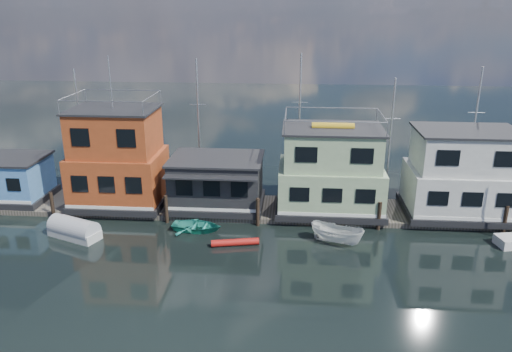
# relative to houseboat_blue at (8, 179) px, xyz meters

# --- Properties ---
(ground) EXTENTS (160.00, 160.00, 0.00)m
(ground) POSITION_rel_houseboat_blue_xyz_m (18.00, -12.00, -2.21)
(ground) COLOR black
(ground) RESTS_ON ground
(dock) EXTENTS (48.00, 5.00, 0.40)m
(dock) POSITION_rel_houseboat_blue_xyz_m (18.00, 0.00, -2.01)
(dock) COLOR #595147
(dock) RESTS_ON ground
(houseboat_blue) EXTENTS (6.40, 4.90, 3.66)m
(houseboat_blue) POSITION_rel_houseboat_blue_xyz_m (0.00, 0.00, 0.00)
(houseboat_blue) COLOR black
(houseboat_blue) RESTS_ON dock
(houseboat_red) EXTENTS (7.40, 5.90, 11.86)m
(houseboat_red) POSITION_rel_houseboat_blue_xyz_m (9.50, 0.00, 1.90)
(houseboat_red) COLOR black
(houseboat_red) RESTS_ON dock
(houseboat_dark) EXTENTS (7.40, 6.10, 4.06)m
(houseboat_dark) POSITION_rel_houseboat_blue_xyz_m (17.50, -0.02, 0.21)
(houseboat_dark) COLOR black
(houseboat_dark) RESTS_ON dock
(houseboat_green) EXTENTS (8.40, 5.90, 7.03)m
(houseboat_green) POSITION_rel_houseboat_blue_xyz_m (26.50, 0.00, 1.34)
(houseboat_green) COLOR black
(houseboat_green) RESTS_ON dock
(houseboat_white) EXTENTS (8.40, 5.90, 6.66)m
(houseboat_white) POSITION_rel_houseboat_blue_xyz_m (36.50, 0.00, 1.33)
(houseboat_white) COLOR black
(houseboat_white) RESTS_ON dock
(pilings) EXTENTS (42.28, 0.28, 2.20)m
(pilings) POSITION_rel_houseboat_blue_xyz_m (17.67, -2.80, -1.11)
(pilings) COLOR #2D2116
(pilings) RESTS_ON ground
(background_masts) EXTENTS (36.40, 0.16, 12.00)m
(background_masts) POSITION_rel_houseboat_blue_xyz_m (22.76, 6.00, 3.35)
(background_masts) COLOR silver
(background_masts) RESTS_ON ground
(dinghy_teal) EXTENTS (3.86, 2.89, 0.76)m
(dinghy_teal) POSITION_rel_houseboat_blue_xyz_m (16.57, -4.07, -1.82)
(dinghy_teal) COLOR teal
(dinghy_teal) RESTS_ON ground
(motorboat) EXTENTS (4.14, 2.96, 1.50)m
(motorboat) POSITION_rel_houseboat_blue_xyz_m (26.74, -5.41, -1.46)
(motorboat) COLOR white
(motorboat) RESTS_ON ground
(red_kayak) EXTENTS (3.34, 1.14, 0.49)m
(red_kayak) POSITION_rel_houseboat_blue_xyz_m (19.69, -6.22, -1.96)
(red_kayak) COLOR #B51813
(red_kayak) RESTS_ON ground
(tarp_runabout) EXTENTS (4.17, 2.86, 1.58)m
(tarp_runabout) POSITION_rel_houseboat_blue_xyz_m (8.01, -5.84, -1.62)
(tarp_runabout) COLOR beige
(tarp_runabout) RESTS_ON ground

